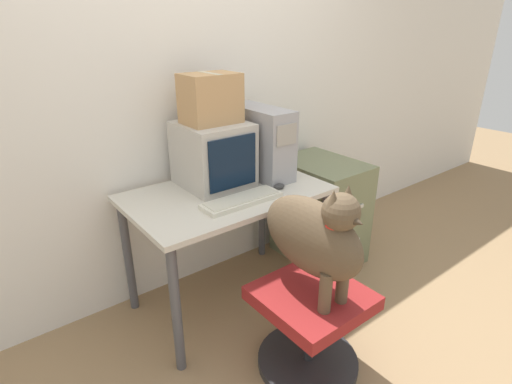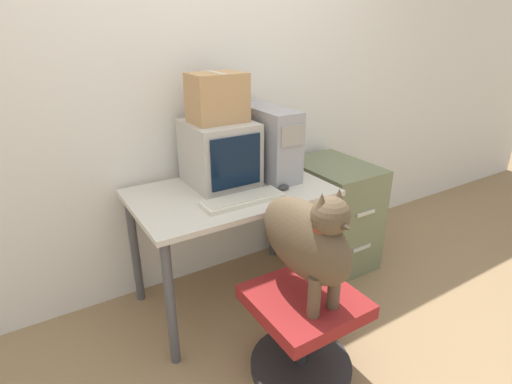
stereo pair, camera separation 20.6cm
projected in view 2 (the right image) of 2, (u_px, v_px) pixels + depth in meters
ground_plane at (263, 330)px, 2.31m from camera, size 12.00×12.00×0.00m
wall_back at (195, 84)px, 2.41m from camera, size 8.00×0.05×2.60m
desk at (231, 206)px, 2.33m from camera, size 1.12×0.71×0.75m
crt_monitor at (220, 153)px, 2.33m from camera, size 0.37×0.40×0.37m
pc_tower at (268, 142)px, 2.44m from camera, size 0.19×0.49×0.43m
keyboard at (243, 199)px, 2.14m from camera, size 0.45×0.15×0.03m
computer_mouse at (284, 187)px, 2.29m from camera, size 0.07×0.05×0.03m
office_chair at (303, 328)px, 1.96m from camera, size 0.52×0.52×0.45m
dog at (307, 238)px, 1.77m from camera, size 0.21×0.58×0.58m
filing_cabinet at (332, 213)px, 2.88m from camera, size 0.45×0.62×0.74m
cardboard_box at (217, 98)px, 2.21m from camera, size 0.30×0.22×0.27m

